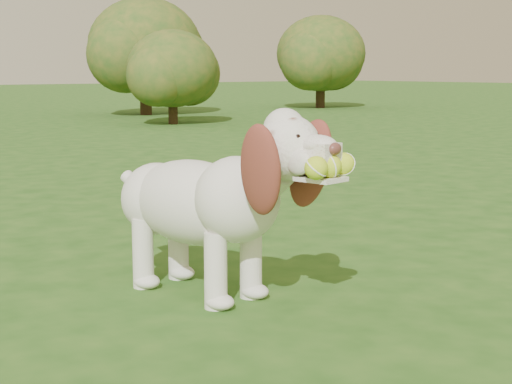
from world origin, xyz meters
TOP-DOWN VIEW (x-y plane):
  - ground at (0.00, 0.00)m, footprint 80.00×80.00m
  - dog at (-0.57, 0.40)m, footprint 0.46×1.07m
  - shrub_d at (4.21, 8.23)m, footprint 1.37×1.37m
  - shrub_h at (9.42, 10.58)m, footprint 1.89×1.89m
  - shrub_f at (5.13, 10.61)m, footprint 2.03×2.03m

SIDE VIEW (x-z plane):
  - ground at x=0.00m, z-range 0.00..0.00m
  - dog at x=-0.57m, z-range 0.02..0.72m
  - shrub_d at x=4.21m, z-range 0.12..1.54m
  - shrub_h at x=9.42m, z-range 0.17..2.14m
  - shrub_f at x=5.13m, z-range 0.18..2.29m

